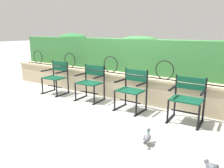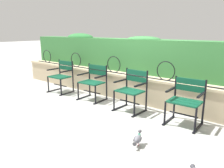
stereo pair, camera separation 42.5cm
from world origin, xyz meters
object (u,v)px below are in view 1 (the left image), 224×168
(pigeon_near_chairs, at_px, (147,138))
(park_chair_rightmost, at_px, (188,98))
(park_chair_leftmost, at_px, (56,76))
(park_chair_centre_right, at_px, (132,89))
(pigeon_far_side, at_px, (212,168))
(park_chair_centre_left, at_px, (91,81))

(pigeon_near_chairs, bearing_deg, park_chair_rightmost, 79.57)
(park_chair_rightmost, relative_size, pigeon_near_chairs, 2.90)
(pigeon_near_chairs, bearing_deg, park_chair_leftmost, 159.94)
(park_chair_leftmost, height_order, park_chair_centre_right, park_chair_centre_right)
(pigeon_near_chairs, height_order, pigeon_far_side, same)
(pigeon_near_chairs, xyz_separation_m, pigeon_far_side, (0.95, -0.26, 0.00))
(park_chair_centre_right, distance_m, pigeon_near_chairs, 1.56)
(park_chair_centre_left, xyz_separation_m, park_chair_rightmost, (2.33, -0.02, -0.01))
(pigeon_near_chairs, relative_size, pigeon_far_side, 1.11)
(park_chair_leftmost, bearing_deg, park_chair_rightmost, 0.69)
(park_chair_leftmost, xyz_separation_m, park_chair_rightmost, (3.49, 0.04, -0.01))
(park_chair_centre_left, height_order, park_chair_rightmost, park_chair_centre_left)
(park_chair_leftmost, xyz_separation_m, park_chair_centre_left, (1.16, 0.06, -0.00))
(park_chair_leftmost, relative_size, park_chair_centre_left, 1.01)
(pigeon_far_side, bearing_deg, park_chair_rightmost, 115.71)
(park_chair_leftmost, distance_m, park_chair_centre_right, 2.34)
(park_chair_leftmost, bearing_deg, pigeon_far_side, -19.06)
(park_chair_centre_left, distance_m, pigeon_far_side, 3.43)
(park_chair_leftmost, relative_size, park_chair_rightmost, 1.04)
(park_chair_leftmost, distance_m, pigeon_near_chairs, 3.50)
(park_chair_centre_right, height_order, pigeon_near_chairs, park_chair_centre_right)
(pigeon_far_side, bearing_deg, park_chair_leftmost, 160.94)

